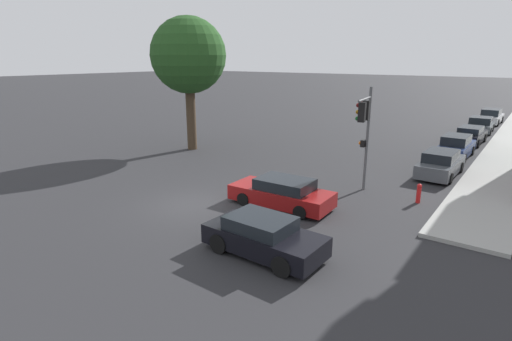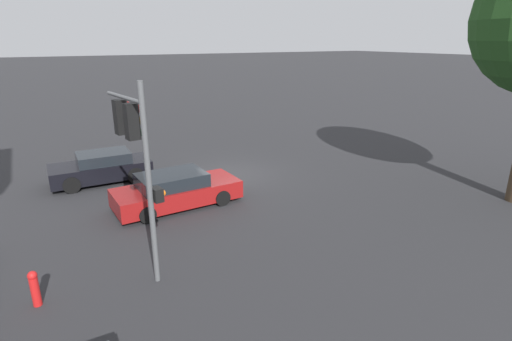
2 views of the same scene
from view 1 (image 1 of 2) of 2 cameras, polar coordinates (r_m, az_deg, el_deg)
name	(u,v)px [view 1 (image 1 of 2)]	position (r m, az deg, el deg)	size (l,w,h in m)	color
ground_plane	(192,205)	(18.60, -9.07, -4.83)	(300.00, 300.00, 0.00)	#28282B
street_tree	(188,56)	(29.20, -9.63, 15.81)	(5.27, 5.27, 9.30)	#423323
traffic_signal	(364,122)	(19.70, 15.21, 6.73)	(0.78, 2.39, 5.17)	#515456
crossing_car_0	(282,193)	(18.01, 3.72, -3.22)	(4.73, 2.09, 1.31)	maroon
crossing_car_1	(263,236)	(13.71, 1.07, -9.41)	(4.22, 2.02, 1.33)	black
parked_car_0	(441,164)	(24.98, 24.87, 0.87)	(1.94, 4.52, 1.46)	#4C5156
parked_car_1	(456,147)	(30.01, 26.63, 3.02)	(1.91, 4.51, 1.54)	navy
parked_car_2	(470,135)	(35.49, 28.28, 4.44)	(1.95, 4.57, 1.35)	black
parked_car_3	(480,125)	(41.43, 29.38, 5.69)	(2.11, 4.04, 1.40)	#4C5156
parked_car_4	(491,117)	(47.41, 30.53, 6.63)	(2.01, 4.66, 1.53)	#B7B7BC
fire_hydrant	(419,193)	(19.91, 22.23, -2.96)	(0.22, 0.22, 0.92)	red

